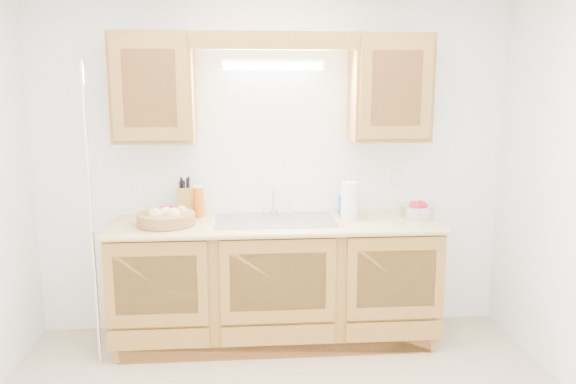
{
  "coord_description": "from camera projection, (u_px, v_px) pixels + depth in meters",
  "views": [
    {
      "loc": [
        -0.21,
        -2.66,
        1.83
      ],
      "look_at": [
        0.06,
        0.85,
        1.17
      ],
      "focal_mm": 35.0,
      "sensor_mm": 36.0,
      "label": 1
    }
  ],
  "objects": [
    {
      "name": "room",
      "position": [
        289.0,
        209.0,
        2.73
      ],
      "size": [
        3.52,
        3.5,
        2.5
      ],
      "color": "#C6AD8F",
      "rests_on": "ground"
    },
    {
      "name": "base_cabinets",
      "position": [
        276.0,
        283.0,
        4.06
      ],
      "size": [
        2.2,
        0.6,
        0.86
      ],
      "primitive_type": "cube",
      "color": "#A87431",
      "rests_on": "ground"
    },
    {
      "name": "countertop",
      "position": [
        275.0,
        224.0,
        3.96
      ],
      "size": [
        2.3,
        0.63,
        0.04
      ],
      "primitive_type": "cube",
      "color": "tan",
      "rests_on": "base_cabinets"
    },
    {
      "name": "upper_cabinet_left",
      "position": [
        154.0,
        88.0,
        3.87
      ],
      "size": [
        0.55,
        0.33,
        0.75
      ],
      "primitive_type": "cube",
      "color": "#A87431",
      "rests_on": "room"
    },
    {
      "name": "upper_cabinet_right",
      "position": [
        390.0,
        88.0,
        4.0
      ],
      "size": [
        0.55,
        0.33,
        0.75
      ],
      "primitive_type": "cube",
      "color": "#A87431",
      "rests_on": "room"
    },
    {
      "name": "valance",
      "position": [
        275.0,
        40.0,
        3.74
      ],
      "size": [
        2.2,
        0.05,
        0.12
      ],
      "primitive_type": "cube",
      "color": "#A87431",
      "rests_on": "room"
    },
    {
      "name": "fluorescent_fixture",
      "position": [
        273.0,
        64.0,
        3.98
      ],
      "size": [
        0.76,
        0.08,
        0.08
      ],
      "color": "white",
      "rests_on": "room"
    },
    {
      "name": "sink",
      "position": [
        275.0,
        231.0,
        3.99
      ],
      "size": [
        0.84,
        0.46,
        0.36
      ],
      "color": "#9E9EA3",
      "rests_on": "countertop"
    },
    {
      "name": "wire_shelf_pole",
      "position": [
        91.0,
        219.0,
        3.6
      ],
      "size": [
        0.03,
        0.03,
        2.0
      ],
      "primitive_type": "cylinder",
      "color": "silver",
      "rests_on": "ground"
    },
    {
      "name": "outlet_plate",
      "position": [
        397.0,
        178.0,
        4.29
      ],
      "size": [
        0.08,
        0.01,
        0.12
      ],
      "primitive_type": "cube",
      "color": "white",
      "rests_on": "room"
    },
    {
      "name": "fruit_basket",
      "position": [
        166.0,
        217.0,
        3.86
      ],
      "size": [
        0.44,
        0.44,
        0.12
      ],
      "rotation": [
        0.0,
        0.0,
        -0.12
      ],
      "color": "#A97744",
      "rests_on": "countertop"
    },
    {
      "name": "knife_block",
      "position": [
        185.0,
        202.0,
        4.1
      ],
      "size": [
        0.11,
        0.17,
        0.3
      ],
      "rotation": [
        0.0,
        0.0,
        0.02
      ],
      "color": "#A87431",
      "rests_on": "countertop"
    },
    {
      "name": "orange_canister",
      "position": [
        198.0,
        201.0,
        4.07
      ],
      "size": [
        0.08,
        0.08,
        0.23
      ],
      "rotation": [
        0.0,
        0.0,
        -0.07
      ],
      "color": "#D65B0B",
      "rests_on": "countertop"
    },
    {
      "name": "soap_bottle",
      "position": [
        347.0,
        201.0,
        4.14
      ],
      "size": [
        0.12,
        0.12,
        0.21
      ],
      "primitive_type": "imported",
      "rotation": [
        0.0,
        0.0,
        0.36
      ],
      "color": "#2368B2",
      "rests_on": "countertop"
    },
    {
      "name": "sponge",
      "position": [
        345.0,
        211.0,
        4.25
      ],
      "size": [
        0.11,
        0.08,
        0.02
      ],
      "rotation": [
        0.0,
        0.0,
        -0.19
      ],
      "color": "#CC333F",
      "rests_on": "countertop"
    },
    {
      "name": "paper_towel",
      "position": [
        350.0,
        200.0,
        4.04
      ],
      "size": [
        0.15,
        0.15,
        0.31
      ],
      "rotation": [
        0.0,
        0.0,
        0.18
      ],
      "color": "silver",
      "rests_on": "countertop"
    },
    {
      "name": "apple_bowl",
      "position": [
        417.0,
        211.0,
        4.06
      ],
      "size": [
        0.29,
        0.29,
        0.13
      ],
      "rotation": [
        0.0,
        0.0,
        -0.21
      ],
      "color": "silver",
      "rests_on": "countertop"
    }
  ]
}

